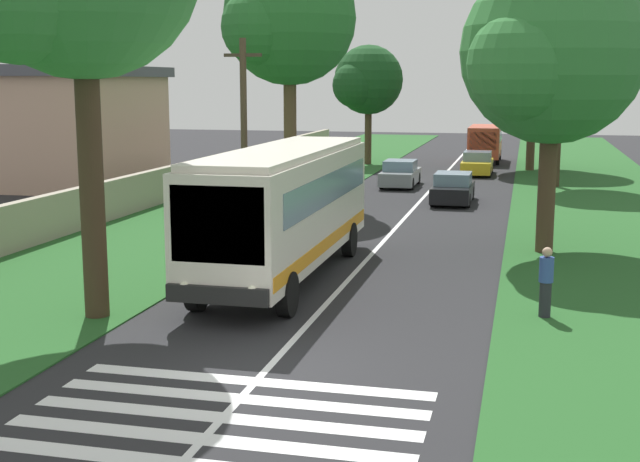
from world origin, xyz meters
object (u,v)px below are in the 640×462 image
at_px(trailing_car_1, 400,174).
at_px(pedestrian, 546,281).
at_px(roadside_tree_right_1, 559,40).
at_px(roadside_tree_left_2, 367,82).
at_px(roadside_building, 70,124).
at_px(trailing_minibus_0, 485,140).
at_px(trailing_car_0, 453,189).
at_px(roadside_tree_right_2, 530,70).
at_px(roadside_tree_right_0, 549,57).
at_px(coach_bus, 285,204).
at_px(roadside_tree_left_0, 289,23).
at_px(utility_pole, 244,134).
at_px(trailing_car_2, 477,164).

bearing_deg(trailing_car_1, pedestrian, -164.14).
bearing_deg(pedestrian, roadside_tree_right_1, -1.88).
xyz_separation_m(trailing_car_1, roadside_tree_right_1, (1.81, -7.99, 7.06)).
distance_m(roadside_tree_left_2, roadside_building, 20.24).
bearing_deg(trailing_minibus_0, pedestrian, -175.21).
xyz_separation_m(trailing_car_0, roadside_tree_right_2, (15.92, -3.30, 5.64)).
height_order(roadside_tree_left_2, roadside_building, roadside_tree_left_2).
xyz_separation_m(roadside_tree_right_0, roadside_tree_right_1, (18.47, -0.87, 1.38)).
bearing_deg(roadside_tree_right_1, trailing_minibus_0, 17.48).
relative_size(roadside_tree_right_0, roadside_building, 0.81).
xyz_separation_m(coach_bus, roadside_tree_left_0, (14.60, 3.95, 6.02)).
distance_m(trailing_minibus_0, utility_pole, 32.16).
relative_size(trailing_car_1, roadside_building, 0.37).
bearing_deg(roadside_tree_right_2, trailing_car_1, 147.01).
height_order(trailing_car_2, pedestrian, pedestrian).
bearing_deg(utility_pole, trailing_car_0, -33.54).
relative_size(trailing_car_0, roadside_tree_right_2, 0.43).
relative_size(roadside_tree_right_2, utility_pole, 1.43).
bearing_deg(roadside_tree_right_1, trailing_car_0, 148.21).
relative_size(trailing_minibus_0, roadside_building, 0.52).
height_order(trailing_car_2, utility_pole, utility_pole).
bearing_deg(trailing_car_0, pedestrian, -168.81).
distance_m(trailing_minibus_0, roadside_tree_left_2, 9.45).
bearing_deg(trailing_minibus_0, roadside_tree_right_1, -162.52).
height_order(coach_bus, utility_pole, utility_pole).
height_order(trailing_car_1, trailing_car_2, same).
distance_m(coach_bus, pedestrian, 7.73).
bearing_deg(trailing_car_1, trailing_car_0, -150.20).
xyz_separation_m(roadside_tree_left_0, roadside_tree_left_2, (19.63, 0.06, -2.59)).
height_order(roadside_tree_right_1, roadside_tree_right_2, roadside_tree_right_1).
relative_size(trailing_car_0, roadside_tree_right_1, 0.40).
height_order(trailing_car_1, roadside_building, roadside_building).
bearing_deg(roadside_tree_left_0, utility_pole, -176.05).
bearing_deg(roadside_tree_right_2, trailing_car_2, 137.94).
distance_m(roadside_tree_right_0, roadside_tree_right_1, 18.54).
bearing_deg(trailing_minibus_0, trailing_car_0, 178.84).
distance_m(roadside_tree_right_1, pedestrian, 27.72).
bearing_deg(roadside_tree_right_1, roadside_tree_left_2, 50.29).
height_order(roadside_tree_right_2, pedestrian, roadside_tree_right_2).
distance_m(roadside_tree_right_0, utility_pole, 10.91).
relative_size(trailing_car_2, pedestrian, 2.54).
distance_m(trailing_minibus_0, roadside_tree_right_0, 32.55).
distance_m(trailing_car_1, roadside_tree_right_0, 18.99).
bearing_deg(trailing_car_0, roadside_tree_right_2, -11.70).
bearing_deg(roadside_tree_left_0, roadside_building, 69.72).
distance_m(trailing_car_0, roadside_tree_left_0, 10.66).
height_order(trailing_minibus_0, utility_pole, utility_pole).
bearing_deg(trailing_car_0, roadside_tree_right_1, -31.79).
height_order(trailing_car_1, roadside_tree_left_0, roadside_tree_left_0).
distance_m(roadside_tree_left_0, roadside_tree_right_2, 20.94).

